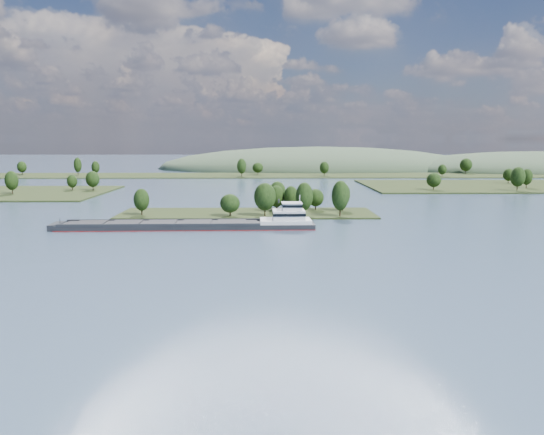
{
  "coord_description": "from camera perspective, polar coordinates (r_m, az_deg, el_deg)",
  "views": [
    {
      "loc": [
        7.36,
        -28.17,
        29.53
      ],
      "look_at": [
        9.24,
        130.0,
        6.0
      ],
      "focal_mm": 35.0,
      "sensor_mm": 36.0,
      "label": 1
    }
  ],
  "objects": [
    {
      "name": "ground",
      "position": [
        151.26,
        -3.46,
        -2.81
      ],
      "size": [
        1800.0,
        1800.0,
        0.0
      ],
      "primitive_type": "plane",
      "color": "#3C5368",
      "rests_on": "ground"
    },
    {
      "name": "back_shoreline",
      "position": [
        428.97,
        -0.56,
        4.6
      ],
      "size": [
        900.0,
        60.0,
        15.51
      ],
      "color": "black",
      "rests_on": "ground"
    },
    {
      "name": "hill_west",
      "position": [
        531.61,
        5.02,
        5.24
      ],
      "size": [
        320.0,
        160.0,
        44.0
      ],
      "primitive_type": "ellipsoid",
      "color": "#364932",
      "rests_on": "ground"
    },
    {
      "name": "cargo_barge",
      "position": [
        177.79,
        -7.41,
        -0.69
      ],
      "size": [
        86.93,
        12.83,
        11.72
      ],
      "color": "black",
      "rests_on": "ground"
    },
    {
      "name": "tree_island",
      "position": [
        208.34,
        -0.73,
        1.38
      ],
      "size": [
        100.0,
        30.0,
        14.76
      ],
      "color": "black",
      "rests_on": "ground"
    },
    {
      "name": "hill_east",
      "position": [
        559.35,
        26.26,
        4.56
      ],
      "size": [
        260.0,
        140.0,
        36.0
      ],
      "primitive_type": "ellipsoid",
      "color": "#364932",
      "rests_on": "ground"
    }
  ]
}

